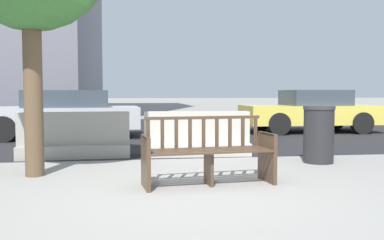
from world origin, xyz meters
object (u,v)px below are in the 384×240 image
Objects in this scene: street_bench at (208,154)px; jersey_barrier_centre at (197,137)px; jersey_barrier_left at (75,139)px; car_sedan_mid at (63,113)px; car_taxi_near at (310,111)px; trash_bin at (319,134)px.

jersey_barrier_centre is (0.26, 2.63, -0.06)m from street_bench.
car_sedan_mid is (-0.76, 3.67, 0.31)m from jersey_barrier_left.
car_taxi_near is 5.95m from trash_bin.
jersey_barrier_centre is 1.00× the size of jersey_barrier_left.
jersey_barrier_centre is 0.49× the size of car_sedan_mid.
street_bench is 0.85× the size of jersey_barrier_centre.
trash_bin is (4.20, -1.23, 0.15)m from jersey_barrier_left.
car_sedan_mid is at bearing 113.68° from street_bench.
trash_bin reaches higher than jersey_barrier_left.
trash_bin reaches higher than street_bench.
car_taxi_near reaches higher than street_bench.
jersey_barrier_centre is at bearing -50.67° from car_sedan_mid.
street_bench is 2.62m from trash_bin.
trash_bin is at bearing 33.53° from street_bench.
jersey_barrier_left is at bearing 163.72° from trash_bin.
car_taxi_near is 4.17× the size of trash_bin.
car_taxi_near is at bearing 67.56° from trash_bin.
jersey_barrier_left is at bearing -146.60° from car_taxi_near.
street_bench is at bearing -95.70° from jersey_barrier_centre.
trash_bin is (1.92, -1.18, 0.15)m from jersey_barrier_centre.
car_sedan_mid is (-3.04, 3.72, 0.31)m from jersey_barrier_centre.
jersey_barrier_centre is 4.81m from car_sedan_mid.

